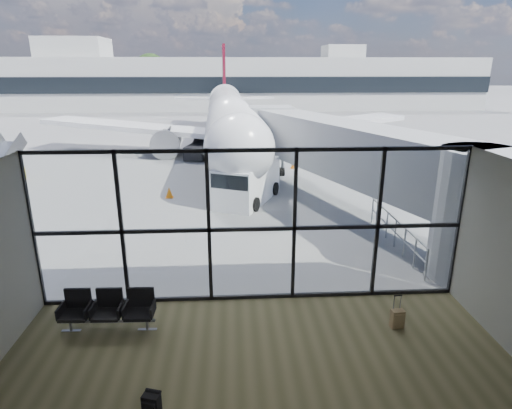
{
  "coord_description": "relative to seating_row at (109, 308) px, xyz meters",
  "views": [
    {
      "loc": [
        -0.55,
        -11.22,
        6.53
      ],
      "look_at": [
        0.29,
        3.0,
        1.96
      ],
      "focal_mm": 30.0,
      "sensor_mm": 36.0,
      "label": 1
    }
  ],
  "objects": [
    {
      "name": "apron_railing",
      "position": [
        9.39,
        4.78,
        0.13
      ],
      "size": [
        0.06,
        5.46,
        1.11
      ],
      "color": "gray",
      "rests_on": "ground"
    },
    {
      "name": "lounge_shell",
      "position": [
        3.79,
        -3.52,
        2.06
      ],
      "size": [
        12.02,
        8.01,
        4.51
      ],
      "color": "brown",
      "rests_on": "ground"
    },
    {
      "name": "service_van",
      "position": [
        4.0,
        10.96,
        0.42
      ],
      "size": [
        3.64,
        4.94,
        1.97
      ],
      "rotation": [
        0.0,
        0.0,
        -0.42
      ],
      "color": "white",
      "rests_on": "ground"
    },
    {
      "name": "traffic_cone_c",
      "position": [
        7.46,
        18.28,
        -0.32
      ],
      "size": [
        0.4,
        0.4,
        0.57
      ],
      "color": "orange",
      "rests_on": "ground"
    },
    {
      "name": "tree_4",
      "position": [
        -17.21,
        73.28,
        4.66
      ],
      "size": [
        5.61,
        5.61,
        8.07
      ],
      "color": "#382619",
      "rests_on": "ground"
    },
    {
      "name": "airliner",
      "position": [
        3.13,
        25.75,
        2.16
      ],
      "size": [
        30.26,
        35.03,
        9.02
      ],
      "rotation": [
        0.0,
        0.0,
        0.03
      ],
      "color": "white",
      "rests_on": "ground"
    },
    {
      "name": "tree_1",
      "position": [
        -35.21,
        73.28,
        4.66
      ],
      "size": [
        5.61,
        5.61,
        8.07
      ],
      "color": "#382619",
      "rests_on": "ground"
    },
    {
      "name": "belt_loader",
      "position": [
        0.82,
        22.15,
        0.01
      ],
      "size": [
        2.16,
        4.1,
        1.8
      ],
      "rotation": [
        0.0,
        0.0,
        -0.22
      ],
      "color": "black",
      "rests_on": "ground"
    },
    {
      "name": "jet_bridge",
      "position": [
        8.69,
        8.35,
        2.17
      ],
      "size": [
        8.0,
        16.5,
        4.33
      ],
      "color": "#A0A3A6",
      "rests_on": "ground"
    },
    {
      "name": "glass_curtain_wall",
      "position": [
        3.79,
        1.28,
        1.66
      ],
      "size": [
        12.1,
        0.12,
        4.5
      ],
      "color": "white",
      "rests_on": "ground"
    },
    {
      "name": "ground",
      "position": [
        3.79,
        41.28,
        -0.59
      ],
      "size": [
        220.0,
        220.0,
        0.0
      ],
      "primitive_type": "plane",
      "color": "slate",
      "rests_on": "ground"
    },
    {
      "name": "far_terminal",
      "position": [
        3.2,
        63.25,
        3.62
      ],
      "size": [
        80.0,
        12.2,
        11.0
      ],
      "color": "#B3B4AF",
      "rests_on": "ground"
    },
    {
      "name": "tree_2",
      "position": [
        -29.21,
        73.28,
        5.28
      ],
      "size": [
        6.27,
        6.27,
        9.03
      ],
      "color": "#382619",
      "rests_on": "ground"
    },
    {
      "name": "tree_5",
      "position": [
        -11.21,
        73.28,
        5.28
      ],
      "size": [
        6.27,
        6.27,
        9.03
      ],
      "color": "#382619",
      "rests_on": "ground"
    },
    {
      "name": "traffic_cone_a",
      "position": [
        -0.04,
        11.86,
        -0.32
      ],
      "size": [
        0.4,
        0.4,
        0.58
      ],
      "color": "orange",
      "rests_on": "ground"
    },
    {
      "name": "backpack",
      "position": [
        1.6,
        -3.07,
        -0.35
      ],
      "size": [
        0.38,
        0.38,
        0.5
      ],
      "rotation": [
        0.0,
        0.0,
        -0.29
      ],
      "color": "black",
      "rests_on": "ground"
    },
    {
      "name": "traffic_cone_b",
      "position": [
        3.6,
        10.8,
        -0.3
      ],
      "size": [
        0.43,
        0.43,
        0.61
      ],
      "color": "#D2530B",
      "rests_on": "ground"
    },
    {
      "name": "tree_3",
      "position": [
        -23.21,
        73.28,
        4.04
      ],
      "size": [
        4.95,
        4.95,
        7.12
      ],
      "color": "#382619",
      "rests_on": "ground"
    },
    {
      "name": "suitcase",
      "position": [
        7.51,
        -0.46,
        -0.32
      ],
      "size": [
        0.35,
        0.27,
        0.91
      ],
      "rotation": [
        0.0,
        0.0,
        0.1
      ],
      "color": "olive",
      "rests_on": "ground"
    },
    {
      "name": "seating_row",
      "position": [
        0.0,
        0.0,
        0.0
      ],
      "size": [
        2.41,
        0.73,
        1.07
      ],
      "rotation": [
        0.0,
        0.0,
        -0.03
      ],
      "color": "gray",
      "rests_on": "ground"
    }
  ]
}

